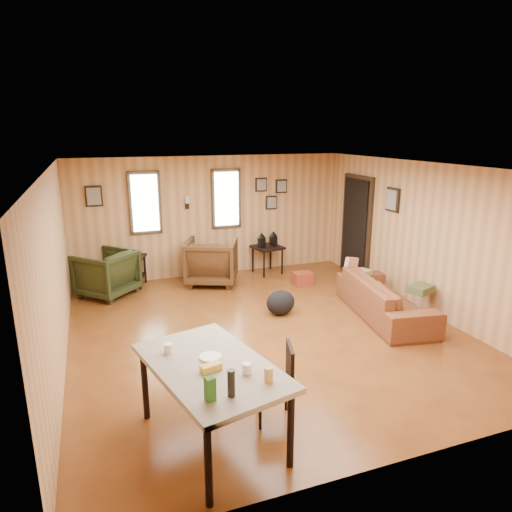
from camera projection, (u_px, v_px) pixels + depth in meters
The scene contains 11 objects.
room at pixel (270, 247), 6.76m from camera, with size 5.54×6.04×2.44m.
sofa at pixel (385, 292), 7.21m from camera, with size 2.11×0.62×0.83m, color brown.
recliner_brown at pixel (212, 259), 8.76m from camera, with size 0.93×0.87×0.96m, color #482B15.
recliner_green at pixel (106, 271), 8.12m from camera, with size 0.87×0.82×0.90m, color #262D14.
end_table at pixel (130, 266), 8.63m from camera, with size 0.70×0.67×0.71m.
side_table at pixel (267, 245), 9.36m from camera, with size 0.64×0.64×0.88m.
cooler at pixel (303, 279), 8.75m from camera, with size 0.36×0.26×0.25m.
backpack at pixel (281, 303), 7.32m from camera, with size 0.50×0.40×0.41m.
sofa_pillows at pixel (386, 278), 7.59m from camera, with size 0.86×1.58×0.33m.
dining_table at pixel (212, 372), 4.18m from camera, with size 1.29×1.76×1.04m.
dining_chair at pixel (280, 379), 4.59m from camera, with size 0.46×0.46×0.82m.
Camera 1 is at (-2.27, -5.80, 2.88)m, focal length 32.00 mm.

